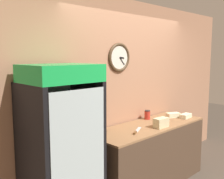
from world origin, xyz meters
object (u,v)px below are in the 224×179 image
sandwich_stack_bottom (161,125)px  sandwich_stack_middle (161,120)px  beverage_cooler (59,141)px  napkin_dispenser (101,127)px  condiment_jar (147,115)px  sandwich_flat_left (173,115)px  sandwich_flat_right (186,116)px  chefs_knife (136,131)px

sandwich_stack_bottom → sandwich_stack_middle: sandwich_stack_middle is taller
beverage_cooler → sandwich_stack_middle: beverage_cooler is taller
beverage_cooler → napkin_dispenser: bearing=14.8°
sandwich_stack_middle → condiment_jar: condiment_jar is taller
sandwich_stack_bottom → napkin_dispenser: bearing=147.5°
sandwich_stack_middle → sandwich_flat_left: (0.65, 0.22, -0.07)m
sandwich_flat_right → napkin_dispenser: size_ratio=1.91×
sandwich_flat_right → chefs_knife: size_ratio=0.68×
sandwich_flat_right → napkin_dispenser: bearing=164.3°
napkin_dispenser → sandwich_stack_bottom: bearing=-32.5°
sandwich_stack_bottom → chefs_knife: bearing=166.7°
sandwich_flat_left → sandwich_flat_right: 0.20m
sandwich_flat_right → condiment_jar: bearing=143.6°
sandwich_stack_bottom → chefs_knife: 0.43m
beverage_cooler → sandwich_stack_bottom: size_ratio=7.98×
chefs_knife → napkin_dispenser: bearing=130.2°
sandwich_stack_bottom → chefs_knife: size_ratio=0.67×
beverage_cooler → sandwich_stack_middle: size_ratio=7.91×
chefs_knife → beverage_cooler: bearing=171.9°
sandwich_flat_left → sandwich_stack_bottom: bearing=-161.1°
chefs_knife → sandwich_flat_left: bearing=6.6°
sandwich_flat_left → chefs_knife: size_ratio=0.72×
beverage_cooler → chefs_knife: 1.10m
beverage_cooler → chefs_knife: (1.09, -0.16, -0.08)m
sandwich_flat_left → sandwich_stack_middle: bearing=-161.1°
chefs_knife → sandwich_stack_bottom: bearing=-13.3°
beverage_cooler → condiment_jar: (1.74, 0.17, -0.02)m
sandwich_flat_left → sandwich_flat_right: (0.10, -0.17, -0.00)m
chefs_knife → sandwich_stack_middle: bearing=-13.3°
sandwich_stack_middle → chefs_knife: bearing=166.7°
sandwich_flat_right → condiment_jar: 0.64m
sandwich_flat_left → napkin_dispenser: (-1.37, 0.24, 0.03)m
sandwich_stack_middle → napkin_dispenser: bearing=147.5°
sandwich_flat_right → chefs_knife: sandwich_flat_right is taller
beverage_cooler → sandwich_flat_left: 2.15m
sandwich_stack_middle → napkin_dispenser: size_ratio=1.91×
sandwich_stack_bottom → condiment_jar: bearing=61.5°
beverage_cooler → sandwich_flat_left: bearing=-0.9°
sandwich_flat_left → chefs_knife: (-1.06, -0.12, -0.03)m
chefs_knife → napkin_dispenser: 0.48m
beverage_cooler → sandwich_flat_right: size_ratio=7.91×
sandwich_stack_middle → napkin_dispenser: sandwich_stack_middle is taller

